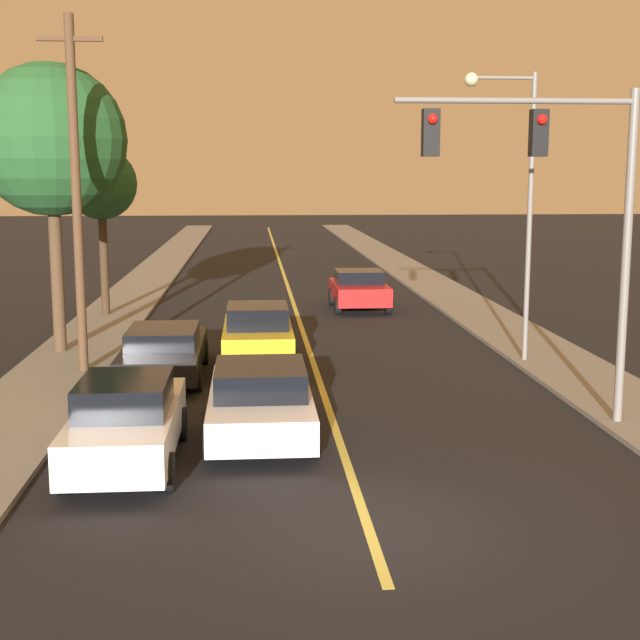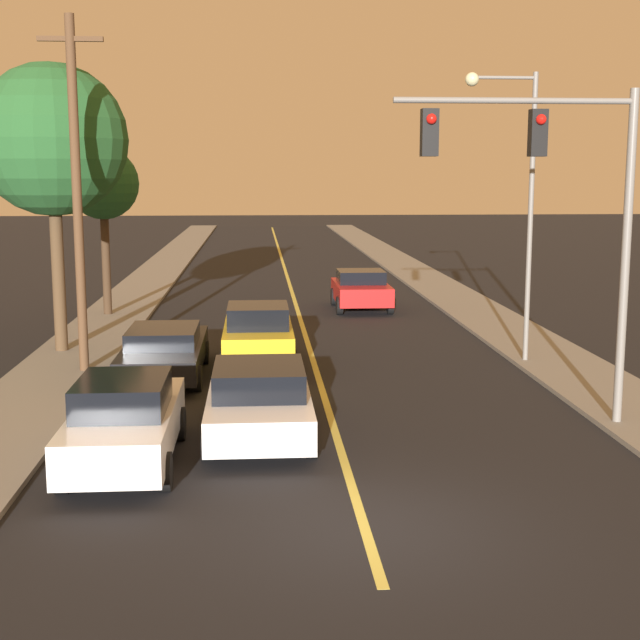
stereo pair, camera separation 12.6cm
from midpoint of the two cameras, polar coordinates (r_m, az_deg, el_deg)
ground_plane at (r=13.46m, az=3.13°, el=-13.14°), size 200.00×200.00×0.00m
road_surface at (r=48.64m, az=-2.19°, el=3.27°), size 10.85×80.00×0.01m
sidewalk_left at (r=48.87m, az=-10.05°, el=3.23°), size 2.50×80.00×0.12m
sidewalk_right at (r=49.30m, az=5.60°, el=3.38°), size 2.50×80.00×0.12m
car_near_lane_front at (r=17.65m, az=-3.71°, el=-5.10°), size 2.10×4.77×1.47m
car_near_lane_second at (r=23.80m, az=-3.83°, el=-1.00°), size 1.93×4.19×1.72m
car_outer_lane_front at (r=16.25m, az=-12.16°, el=-6.32°), size 1.87×4.58×1.61m
car_outer_lane_second at (r=22.97m, az=-9.78°, el=-1.94°), size 2.05×5.13×1.33m
car_far_oncoming at (r=34.07m, az=2.75°, el=1.98°), size 2.11×3.89×1.50m
traffic_signal_mast at (r=18.24m, az=15.07°, el=8.15°), size 4.81×0.42×6.67m
streetlamp_right at (r=24.42m, az=12.58°, el=8.74°), size 1.93×0.36×7.64m
utility_pole_left at (r=23.36m, az=-15.15°, el=8.00°), size 1.60×0.24×8.88m
tree_left_near at (r=32.82m, az=-13.61°, el=8.40°), size 2.55×2.55×5.96m
tree_left_far at (r=26.27m, az=-16.65°, el=10.93°), size 4.23×4.23×8.07m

